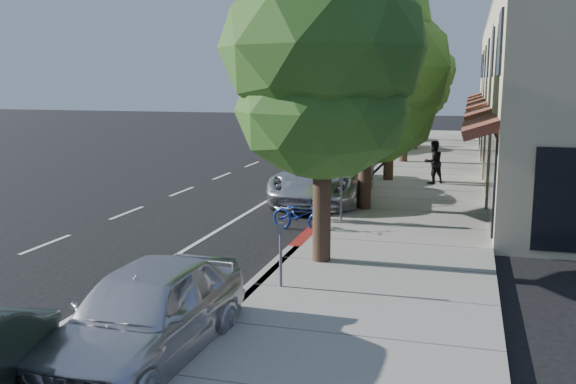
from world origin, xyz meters
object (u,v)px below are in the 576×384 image
(street_tree_2, at_px, (391,60))
(silver_suv, at_px, (324,177))
(pedestrian, at_px, (433,162))
(street_tree_4, at_px, (416,75))
(street_tree_0, at_px, (323,54))
(street_tree_1, at_px, (367,71))
(dark_suv_far, at_px, (373,128))
(street_tree_3, at_px, (406,72))
(near_car_a, at_px, (145,313))
(dark_sedan, at_px, (332,167))
(street_tree_5, at_px, (424,72))
(white_pickup, at_px, (374,137))
(cyclist, at_px, (322,196))
(bicycle, at_px, (300,215))

(street_tree_2, xyz_separation_m, silver_suv, (-1.62, -4.50, -3.99))
(pedestrian, bearing_deg, street_tree_4, -120.13)
(street_tree_0, height_order, street_tree_1, street_tree_0)
(street_tree_0, distance_m, dark_suv_far, 29.33)
(street_tree_3, relative_size, near_car_a, 1.66)
(street_tree_2, height_order, pedestrian, street_tree_2)
(dark_sedan, bearing_deg, street_tree_5, 91.01)
(white_pickup, bearing_deg, cyclist, -80.37)
(street_tree_0, xyz_separation_m, bicycle, (-1.30, 3.07, -4.16))
(street_tree_5, distance_m, dark_suv_far, 4.91)
(street_tree_0, xyz_separation_m, pedestrian, (1.76, 11.53, -3.65))
(street_tree_3, distance_m, cyclist, 14.50)
(street_tree_1, bearing_deg, near_car_a, -96.98)
(dark_sedan, bearing_deg, cyclist, -73.32)
(street_tree_5, height_order, dark_suv_far, street_tree_5)
(cyclist, xyz_separation_m, dark_suv_far, (-2.21, 24.95, 0.06))
(street_tree_2, bearing_deg, white_pickup, 101.20)
(dark_suv_far, xyz_separation_m, near_car_a, (1.70, -34.36, -0.16))
(street_tree_5, bearing_deg, pedestrian, -84.54)
(street_tree_0, distance_m, street_tree_3, 18.00)
(near_car_a, bearing_deg, pedestrian, 81.04)
(street_tree_3, bearing_deg, bicycle, -94.98)
(street_tree_4, bearing_deg, street_tree_0, -90.00)
(street_tree_1, distance_m, dark_suv_far, 23.39)
(street_tree_5, xyz_separation_m, silver_suv, (-1.62, -22.50, -3.71))
(street_tree_1, distance_m, street_tree_4, 18.00)
(white_pickup, xyz_separation_m, near_car_a, (0.78, -28.43, -0.11))
(near_car_a, bearing_deg, street_tree_2, 87.01)
(dark_suv_far, bearing_deg, silver_suv, -87.77)
(street_tree_2, relative_size, white_pickup, 1.30)
(silver_suv, distance_m, dark_suv_far, 21.48)
(street_tree_4, xyz_separation_m, street_tree_5, (0.00, 6.00, 0.23))
(street_tree_2, bearing_deg, street_tree_3, 90.00)
(silver_suv, xyz_separation_m, dark_suv_far, (-1.48, 21.43, 0.06))
(bicycle, height_order, white_pickup, white_pickup)
(pedestrian, bearing_deg, silver_suv, 11.82)
(dark_suv_far, bearing_deg, cyclist, -86.65)
(street_tree_0, bearing_deg, pedestrian, 81.30)
(cyclist, bearing_deg, street_tree_3, -16.23)
(white_pickup, bearing_deg, near_car_a, -82.68)
(silver_suv, relative_size, near_car_a, 1.40)
(near_car_a, bearing_deg, dark_suv_far, 94.44)
(street_tree_2, bearing_deg, bicycle, -98.28)
(bicycle, distance_m, dark_sedan, 7.97)
(street_tree_1, distance_m, street_tree_2, 6.02)
(dark_suv_far, bearing_deg, street_tree_3, -75.89)
(street_tree_0, xyz_separation_m, cyclist, (-0.89, 3.98, -3.78))
(bicycle, distance_m, white_pickup, 19.95)
(street_tree_1, relative_size, street_tree_5, 0.99)
(street_tree_2, bearing_deg, dark_suv_far, 100.38)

